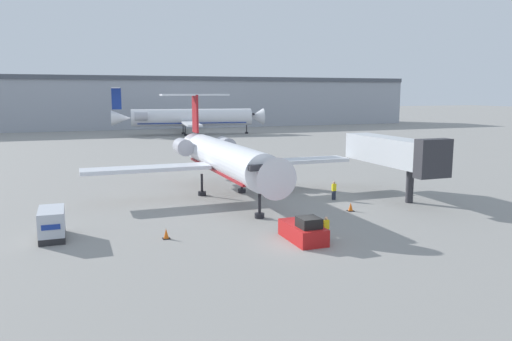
{
  "coord_description": "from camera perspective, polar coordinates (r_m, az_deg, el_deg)",
  "views": [
    {
      "loc": [
        -14.06,
        -29.44,
        10.1
      ],
      "look_at": [
        0.0,
        8.46,
        3.8
      ],
      "focal_mm": 35.0,
      "sensor_mm": 36.0,
      "label": 1
    }
  ],
  "objects": [
    {
      "name": "ground_plane",
      "position": [
        34.16,
        5.0,
        -8.38
      ],
      "size": [
        600.0,
        600.0,
        0.0
      ],
      "primitive_type": "plane",
      "color": "gray"
    },
    {
      "name": "terminal_building",
      "position": [
        150.13,
        -15.11,
        7.54
      ],
      "size": [
        180.0,
        16.8,
        14.81
      ],
      "color": "#9EA3AD",
      "rests_on": "ground"
    },
    {
      "name": "airplane_main",
      "position": [
        49.22,
        -3.68,
        1.5
      ],
      "size": [
        27.01,
        25.95,
        9.98
      ],
      "color": "silver",
      "rests_on": "ground"
    },
    {
      "name": "pushback_tug",
      "position": [
        34.76,
        5.41,
        -6.89
      ],
      "size": [
        1.98,
        4.2,
        1.85
      ],
      "color": "#B21919",
      "rests_on": "ground"
    },
    {
      "name": "luggage_cart",
      "position": [
        37.77,
        -22.3,
        -5.67
      ],
      "size": [
        1.7,
        3.65,
        2.12
      ],
      "color": "#232326",
      "rests_on": "ground"
    },
    {
      "name": "worker_near_tug",
      "position": [
        34.97,
        8.01,
        -6.53
      ],
      "size": [
        0.4,
        0.24,
        1.68
      ],
      "color": "#232838",
      "rests_on": "ground"
    },
    {
      "name": "worker_by_wing",
      "position": [
        48.16,
        8.9,
        -2.22
      ],
      "size": [
        0.4,
        0.25,
        1.79
      ],
      "color": "#232838",
      "rests_on": "ground"
    },
    {
      "name": "traffic_cone_left",
      "position": [
        35.68,
        -10.23,
        -7.14
      ],
      "size": [
        0.51,
        0.51,
        0.74
      ],
      "color": "black",
      "rests_on": "ground"
    },
    {
      "name": "traffic_cone_right",
      "position": [
        43.91,
        10.76,
        -4.12
      ],
      "size": [
        0.56,
        0.56,
        0.75
      ],
      "color": "black",
      "rests_on": "ground"
    },
    {
      "name": "airplane_parked_far_left",
      "position": [
        122.8,
        -7.67,
        6.03
      ],
      "size": [
        36.96,
        36.17,
        11.37
      ],
      "color": "white",
      "rests_on": "ground"
    },
    {
      "name": "jet_bridge",
      "position": [
        50.02,
        15.51,
        2.05
      ],
      "size": [
        3.2,
        13.02,
        6.19
      ],
      "color": "#2D2D33",
      "rests_on": "ground"
    }
  ]
}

